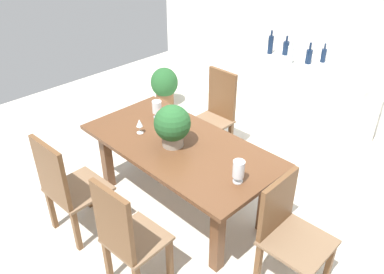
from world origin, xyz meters
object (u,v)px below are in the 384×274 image
wine_glass (139,123)px  potted_plant_floor (164,85)px  chair_near_left (65,185)px  chair_foot_end (287,228)px  crystal_vase_center_near (239,170)px  flower_centerpiece (172,125)px  wine_bottle_clear (286,48)px  dining_table (180,154)px  chair_far_left (215,112)px  wine_bottle_dark (309,56)px  crystal_vase_left (157,108)px  wine_bottle_tall (290,55)px  kitchen_counter (306,100)px  wine_bottle_green (271,44)px  chair_near_right (125,235)px  wine_bottle_amber (324,55)px

wine_glass → potted_plant_floor: size_ratio=0.26×
chair_near_left → chair_foot_end: bearing=-152.2°
crystal_vase_center_near → flower_centerpiece: bearing=-179.6°
wine_bottle_clear → crystal_vase_center_near: bearing=-63.8°
dining_table → chair_far_left: chair_far_left is taller
wine_bottle_dark → crystal_vase_left: bearing=-104.7°
crystal_vase_center_near → potted_plant_floor: bearing=150.6°
chair_foot_end → wine_bottle_tall: 2.46m
flower_centerpiece → wine_bottle_dark: size_ratio=1.52×
kitchen_counter → wine_bottle_green: wine_bottle_green is taller
wine_bottle_dark → wine_bottle_green: bearing=-175.5°
crystal_vase_center_near → wine_bottle_tall: wine_bottle_tall is taller
crystal_vase_center_near → kitchen_counter: (-0.69, 2.19, -0.39)m
wine_glass → chair_far_left: bearing=91.0°
chair_near_left → crystal_vase_center_near: (1.15, 0.91, 0.30)m
kitchen_counter → flower_centerpiece: bearing=-91.9°
chair_near_right → wine_bottle_amber: size_ratio=4.45×
chair_near_right → wine_bottle_green: wine_bottle_green is taller
crystal_vase_left → wine_bottle_tall: bearing=78.7°
chair_far_left → wine_bottle_amber: size_ratio=4.40×
chair_far_left → chair_near_right: size_ratio=0.99×
chair_foot_end → wine_bottle_dark: size_ratio=3.62×
crystal_vase_left → kitchen_counter: kitchen_counter is taller
crystal_vase_left → crystal_vase_center_near: (1.26, -0.23, 0.01)m
chair_near_left → crystal_vase_center_near: size_ratio=5.20×
chair_near_left → chair_near_right: size_ratio=0.99×
wine_bottle_clear → crystal_vase_left: bearing=-94.1°
dining_table → chair_far_left: 1.05m
chair_near_left → wine_bottle_amber: wine_bottle_amber is taller
crystal_vase_left → kitchen_counter: size_ratio=0.11×
wine_bottle_green → dining_table: bearing=-75.5°
chair_foot_end → wine_bottle_green: bearing=38.2°
flower_centerpiece → chair_near_right: bearing=-63.1°
chair_foot_end → chair_far_left: bearing=58.0°
wine_glass → wine_bottle_amber: wine_bottle_amber is taller
chair_near_right → crystal_vase_left: (-0.95, 1.13, 0.29)m
wine_glass → kitchen_counter: kitchen_counter is taller
wine_bottle_amber → chair_near_left: bearing=-98.8°
chair_far_left → wine_bottle_dark: bearing=69.5°
chair_near_right → wine_bottle_amber: (-0.33, 3.26, 0.45)m
potted_plant_floor → wine_bottle_green: bearing=29.5°
crystal_vase_center_near → wine_bottle_tall: size_ratio=0.71×
crystal_vase_left → wine_glass: 0.34m
chair_near_right → wine_glass: size_ratio=6.98×
chair_near_right → crystal_vase_center_near: bearing=-112.7°
dining_table → crystal_vase_left: bearing=161.1°
dining_table → chair_near_left: bearing=-113.4°
crystal_vase_left → wine_bottle_clear: (0.15, 2.03, 0.17)m
dining_table → chair_near_left: 1.05m
chair_foot_end → crystal_vase_center_near: crystal_vase_center_near is taller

